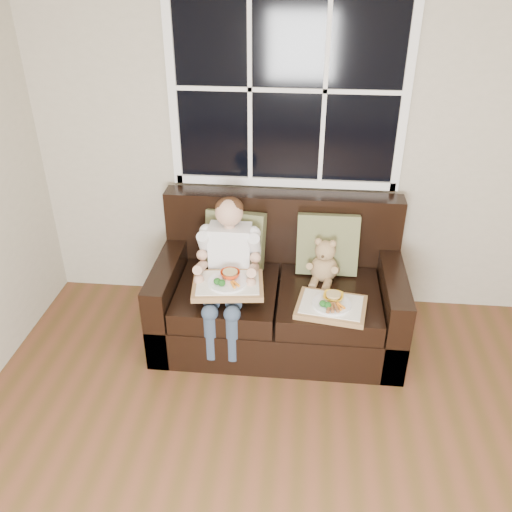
# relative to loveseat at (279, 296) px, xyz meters

# --- Properties ---
(room_walls) EXTENTS (4.52, 5.02, 2.71)m
(room_walls) POSITION_rel_loveseat_xyz_m (0.42, -2.02, 1.28)
(room_walls) COLOR beige
(room_walls) RESTS_ON ground
(window_back) EXTENTS (1.62, 0.04, 1.37)m
(window_back) POSITION_rel_loveseat_xyz_m (-0.00, 0.46, 1.34)
(window_back) COLOR black
(window_back) RESTS_ON room_walls
(loveseat) EXTENTS (1.70, 0.92, 0.96)m
(loveseat) POSITION_rel_loveseat_xyz_m (0.00, 0.00, 0.00)
(loveseat) COLOR black
(loveseat) RESTS_ON ground
(pillow_left) EXTENTS (0.45, 0.26, 0.43)m
(pillow_left) POSITION_rel_loveseat_xyz_m (-0.33, 0.15, 0.35)
(pillow_left) COLOR olive
(pillow_left) RESTS_ON loveseat
(pillow_right) EXTENTS (0.43, 0.20, 0.44)m
(pillow_right) POSITION_rel_loveseat_xyz_m (0.33, 0.15, 0.36)
(pillow_right) COLOR olive
(pillow_right) RESTS_ON loveseat
(child) EXTENTS (0.41, 0.61, 0.94)m
(child) POSITION_rel_loveseat_xyz_m (-0.34, -0.12, 0.35)
(child) COLOR white
(child) RESTS_ON loveseat
(teddy_bear) EXTENTS (0.22, 0.27, 0.33)m
(teddy_bear) POSITION_rel_loveseat_xyz_m (0.31, 0.02, 0.27)
(teddy_bear) COLOR tan
(teddy_bear) RESTS_ON loveseat
(tray_left) EXTENTS (0.50, 0.40, 0.10)m
(tray_left) POSITION_rel_loveseat_xyz_m (-0.32, -0.29, 0.27)
(tray_left) COLOR #9D7B46
(tray_left) RESTS_ON child
(tray_right) EXTENTS (0.48, 0.40, 0.10)m
(tray_right) POSITION_rel_loveseat_xyz_m (0.36, -0.33, 0.17)
(tray_right) COLOR #9D7B46
(tray_right) RESTS_ON loveseat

